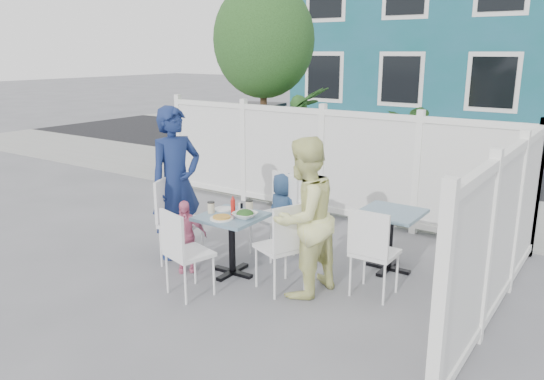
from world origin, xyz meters
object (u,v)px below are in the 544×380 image
Objects in this scene: man at (176,183)px; chair_back at (278,208)px; main_table at (232,229)px; chair_near at (182,247)px; toddler at (185,236)px; chair_right at (285,241)px; spare_table at (390,225)px; chair_left at (174,214)px; woman at (303,218)px; utility_cabinet at (262,142)px; boy at (283,213)px.

chair_back is at bearing -38.57° from man.
chair_near is at bearing -94.14° from main_table.
chair_back is 0.55× the size of man.
chair_right is at bearing -36.54° from toddler.
chair_back is at bearing 85.48° from main_table.
toddler is (-1.88, -1.33, -0.13)m from spare_table.
woman is (1.68, 0.13, 0.23)m from chair_left.
chair_near is at bearing 152.81° from chair_right.
man reaches higher than chair_right.
utility_cabinet is at bearing 142.74° from spare_table.
spare_table is at bearing 38.43° from main_table.
boy is (0.86, 1.00, -0.09)m from chair_left.
woman is at bearing 148.98° from boy.
man reaches higher than boy.
woman reaches higher than spare_table.
toddler is at bearing 146.96° from chair_near.
chair_back is 1.00× the size of boy.
chair_near is (-0.78, -0.67, -0.03)m from chair_right.
spare_table is at bearing 95.51° from chair_left.
toddler is (0.40, -0.31, -0.49)m from man.
toddler is at bearing -113.30° from man.
main_table is 0.42× the size of woman.
utility_cabinet is 0.85× the size of woman.
spare_table is at bearing -51.72° from man.
chair_left is 1.01× the size of boy.
spare_table is 1.32m from chair_right.
chair_left is 0.55× the size of man.
chair_near is 1.63m from boy.
utility_cabinet is at bearing 132.15° from chair_near.
utility_cabinet reaches higher than main_table.
chair_near is at bearing 101.40° from boy.
spare_table is 0.69× the size of chair_left.
man is at bearing 97.62° from toddler.
utility_cabinet is 1.40× the size of chair_back.
chair_back is 0.61× the size of woman.
man reaches higher than chair_left.
main_table is 0.81m from chair_back.
chair_left is 1.10× the size of chair_near.
chair_near is 0.50× the size of man.
chair_left reaches higher than main_table.
utility_cabinet reaches higher than chair_near.
woman is at bearing -114.88° from spare_table.
main_table is at bearing 101.05° from chair_back.
woman is 1.24m from boy.
main_table is 0.69× the size of boy.
man reaches higher than main_table.
toddler is at bearing -74.69° from utility_cabinet.
toddler is (-1.38, -0.27, -0.40)m from woman.
chair_near reaches higher than toddler.
main_table is 0.94m from woman.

